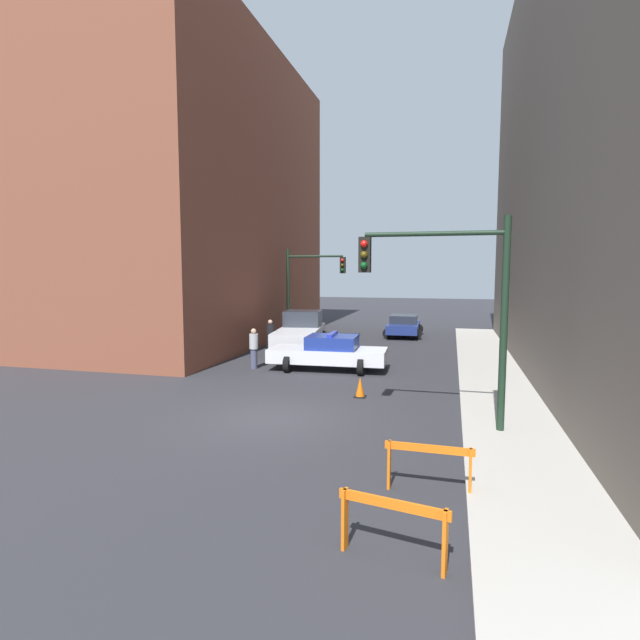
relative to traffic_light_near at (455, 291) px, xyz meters
name	(u,v)px	position (x,y,z in m)	size (l,w,h in m)	color
ground_plane	(273,417)	(-4.73, -0.07, -3.53)	(120.00, 120.00, 0.00)	#2D2D33
sidewalk_right	(513,434)	(1.47, -0.07, -3.47)	(2.40, 44.00, 0.12)	#B2ADA3
building_corner_left	(162,199)	(-16.73, 13.93, 4.65)	(14.00, 20.00, 16.36)	brown
traffic_light_near	(455,291)	(0.00, 0.00, 0.00)	(3.64, 0.35, 5.20)	black
traffic_light_far	(306,281)	(-8.03, 14.52, -0.13)	(3.44, 0.35, 5.20)	black
police_car	(329,352)	(-4.81, 6.71, -2.81)	(4.78, 2.50, 1.52)	white
white_truck	(300,331)	(-7.49, 11.56, -2.62)	(3.10, 5.62, 1.90)	silver
parked_car_near	(404,325)	(-2.83, 17.89, -2.86)	(2.35, 4.34, 1.31)	navy
pedestrian_crossing	(254,348)	(-7.84, 6.18, -2.67)	(0.41, 0.41, 1.66)	#474C66
pedestrian_corner	(270,336)	(-8.44, 9.74, -2.67)	(0.43, 0.43, 1.66)	#474C66
barrier_front	(393,519)	(-0.78, -6.05, -2.91)	(1.58, 0.46, 0.90)	orange
barrier_mid	(429,460)	(-0.39, -3.73, -2.91)	(1.60, 0.20, 0.90)	orange
traffic_cone	(360,387)	(-2.81, 2.73, -3.21)	(0.36, 0.36, 0.66)	black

